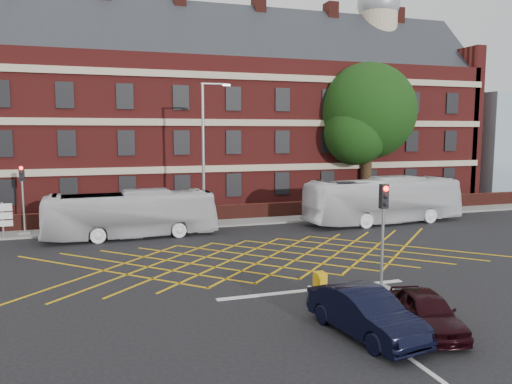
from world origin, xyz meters
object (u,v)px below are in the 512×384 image
object	(u,v)px
bus_left	(131,214)
utility_cabinet	(320,285)
street_lamp	(205,181)
car_maroon	(426,311)
deciduous_tree	(367,118)
bus_right	(384,200)
direction_signs	(2,216)
traffic_light_near	(382,248)
traffic_light_far	(23,207)
car_navy	(365,313)

from	to	relation	value
bus_left	utility_cabinet	world-z (taller)	bus_left
street_lamp	utility_cabinet	size ratio (longest dim) A/B	9.59
car_maroon	deciduous_tree	world-z (taller)	deciduous_tree
bus_right	car_maroon	distance (m)	19.18
bus_left	direction_signs	distance (m)	7.42
car_maroon	bus_left	bearing A→B (deg)	127.41
car_maroon	deciduous_tree	xyz separation A→B (m)	(11.64, 23.88, 6.79)
deciduous_tree	street_lamp	world-z (taller)	deciduous_tree
bus_right	traffic_light_near	xyz separation A→B (m)	(-8.26, -13.06, 0.17)
deciduous_tree	traffic_light_far	size ratio (longest dim) A/B	2.80
bus_right	car_maroon	size ratio (longest dim) A/B	3.08
bus_left	street_lamp	xyz separation A→B (m)	(4.61, 0.52, 1.82)
car_navy	traffic_light_near	size ratio (longest dim) A/B	1.03
deciduous_tree	bus_right	bearing A→B (deg)	-110.58
traffic_light_near	utility_cabinet	world-z (taller)	traffic_light_near
car_navy	car_maroon	xyz separation A→B (m)	(2.03, -0.26, -0.09)
deciduous_tree	car_navy	bearing A→B (deg)	-120.08
bus_left	deciduous_tree	size ratio (longest dim) A/B	0.85
traffic_light_far	direction_signs	bearing A→B (deg)	-136.36
utility_cabinet	direction_signs	bearing A→B (deg)	131.32
bus_left	car_navy	world-z (taller)	bus_left
bus_right	bus_left	bearing A→B (deg)	84.57
bus_left	traffic_light_far	xyz separation A→B (m)	(-6.18, 2.72, 0.35)
deciduous_tree	street_lamp	size ratio (longest dim) A/B	1.28
car_maroon	traffic_light_near	world-z (taller)	traffic_light_near
car_maroon	traffic_light_near	size ratio (longest dim) A/B	0.87
bus_left	traffic_light_near	distance (m)	16.10
bus_right	street_lamp	world-z (taller)	street_lamp
traffic_light_near	direction_signs	size ratio (longest dim) A/B	1.94
bus_left	utility_cabinet	bearing A→B (deg)	-157.84
traffic_light_near	utility_cabinet	distance (m)	2.89
bus_left	car_maroon	bearing A→B (deg)	-157.80
deciduous_tree	utility_cabinet	world-z (taller)	deciduous_tree
car_navy	car_maroon	bearing A→B (deg)	-16.20
car_maroon	direction_signs	bearing A→B (deg)	141.27
direction_signs	deciduous_tree	bearing A→B (deg)	10.08
traffic_light_near	direction_signs	distance (m)	22.05
bus_left	direction_signs	size ratio (longest dim) A/B	4.60
car_maroon	traffic_light_far	xyz separation A→B (m)	(-14.10, 20.10, 1.13)
bus_left	bus_right	distance (m)	16.95
car_navy	utility_cabinet	distance (m)	3.74
bus_right	car_navy	size ratio (longest dim) A/B	2.61
direction_signs	bus_right	bearing A→B (deg)	-5.26
bus_left	traffic_light_near	world-z (taller)	traffic_light_near
bus_left	utility_cabinet	size ratio (longest dim) A/B	10.44
bus_left	car_navy	bearing A→B (deg)	-163.33
direction_signs	utility_cabinet	size ratio (longest dim) A/B	2.27
bus_left	traffic_light_near	size ratio (longest dim) A/B	2.37
deciduous_tree	traffic_light_far	world-z (taller)	deciduous_tree
bus_right	traffic_light_near	size ratio (longest dim) A/B	2.68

